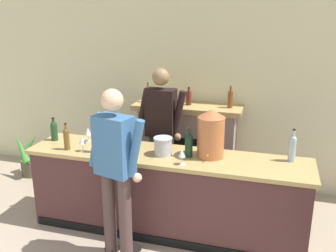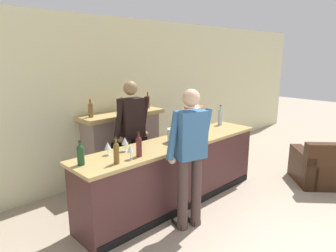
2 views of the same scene
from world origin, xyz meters
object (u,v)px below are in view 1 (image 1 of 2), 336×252
Objects in this scene: wine_bottle_port_short at (292,147)px; wine_bottle_burgundy_dark at (54,130)px; person_customer at (115,169)px; wine_glass_back_row at (182,154)px; fireplace_stone at (187,145)px; wine_bottle_riesling_slim at (66,138)px; wine_glass_by_dispenser at (88,132)px; wine_glass_front_left at (82,140)px; potted_plant_corner at (31,159)px; wine_bottle_chardonnay_pale at (189,144)px; wine_bottle_cabernet_heavy at (94,140)px; ice_bucket_steel at (163,146)px; person_bartender at (161,131)px; wine_glass_front_right at (105,133)px; copper_dispenser at (211,133)px.

wine_bottle_burgundy_dark is at bearing -177.69° from wine_bottle_port_short.
wine_glass_back_row is (0.56, 0.37, 0.08)m from person_customer.
fireplace_stone is at bearing 100.95° from wine_glass_back_row.
wine_bottle_riesling_slim reaches higher than wine_glass_by_dispenser.
fireplace_stone is 8.46× the size of wine_glass_front_left.
wine_bottle_chardonnay_pale is (2.68, -0.89, 0.84)m from potted_plant_corner.
ice_bucket_steel is at bearing 10.63° from wine_bottle_cabernet_heavy.
person_bartender is at bearing 109.14° from ice_bucket_steel.
potted_plant_corner is 0.39× the size of person_bartender.
wine_glass_front_right is at bearing 121.80° from person_customer.
wine_glass_by_dispenser is (-1.24, 0.37, 0.00)m from wine_glass_back_row.
ice_bucket_steel is 0.67× the size of wine_bottle_cabernet_heavy.
wine_bottle_port_short is (0.83, 0.11, -0.11)m from copper_dispenser.
wine_glass_by_dispenser is at bearing -27.54° from potted_plant_corner.
potted_plant_corner is 1.89m from wine_bottle_riesling_slim.
wine_bottle_chardonnay_pale is 1.27m from wine_glass_by_dispenser.
copper_dispenser is at bearing -65.84° from fireplace_stone.
fireplace_stone is 1.87m from person_customer.
wine_bottle_burgundy_dark is at bearing -139.75° from fireplace_stone.
person_bartender is 1.05m from wine_glass_front_left.
wine_bottle_cabernet_heavy is at bearing -171.16° from wine_bottle_chardonnay_pale.
wine_glass_back_row is at bearing -159.51° from wine_bottle_port_short.
ice_bucket_steel is 1.39m from wine_bottle_burgundy_dark.
person_customer is 0.88m from wine_bottle_riesling_slim.
wine_glass_front_right is (-0.44, 0.71, 0.10)m from person_customer.
potted_plant_corner is 2.30m from person_bartender.
wine_glass_front_right is at bearing 41.70° from wine_bottle_riesling_slim.
wine_bottle_burgundy_dark is 1.59× the size of wine_glass_front_left.
fireplace_stone is 4.63× the size of wine_bottle_chardonnay_pale.
ice_bucket_steel is 0.76m from wine_glass_front_right.
wine_bottle_port_short is 2.09m from wine_bottle_cabernet_heavy.
wine_bottle_cabernet_heavy is at bearing -88.94° from wine_glass_front_right.
wine_bottle_riesling_slim is at bearing -171.83° from ice_bucket_steel.
wine_bottle_chardonnay_pale is at bearing -18.31° from potted_plant_corner.
wine_bottle_burgundy_dark is (-0.31, 0.24, -0.01)m from wine_bottle_riesling_slim.
wine_bottle_chardonnay_pale is (-1.05, -0.17, -0.01)m from wine_bottle_port_short.
wine_bottle_chardonnay_pale is (0.30, -1.22, 0.47)m from fireplace_stone.
fireplace_stone is 1.35m from wine_bottle_chardonnay_pale.
copper_dispenser reaches higher than wine_bottle_cabernet_heavy.
wine_bottle_riesling_slim is 1.37m from wine_bottle_chardonnay_pale.
potted_plant_corner is 2.26× the size of wine_bottle_cabernet_heavy.
person_bartender is at bearing 128.13° from wine_bottle_chardonnay_pale.
wine_bottle_chardonnay_pale is at bearing 7.32° from wine_bottle_riesling_slim.
wine_glass_front_right is (0.33, 0.29, -0.00)m from wine_bottle_riesling_slim.
wine_glass_front_right reaches higher than wine_glass_front_left.
wine_bottle_riesling_slim is 2.43m from wine_bottle_port_short.
person_bartender reaches higher than wine_bottle_riesling_slim.
ice_bucket_steel is 1.17× the size of wine_glass_front_left.
wine_bottle_chardonnay_pale reaches higher than wine_glass_front_right.
person_bartender is 0.96m from copper_dispenser.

